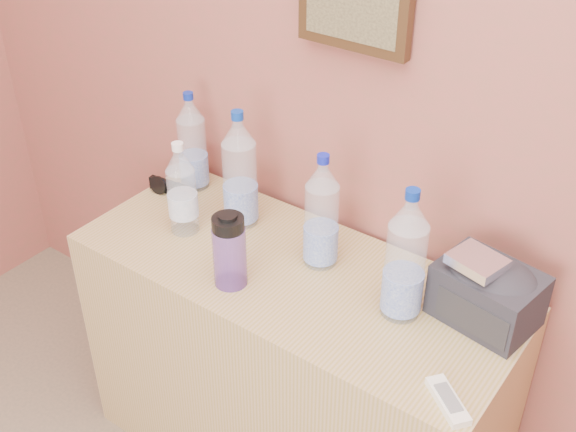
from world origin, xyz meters
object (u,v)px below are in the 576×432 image
object	(u,v)px
pet_large_c	(321,217)
pet_small	(182,193)
pet_large_a	(192,146)
sunglasses	(172,188)
dresser	(292,371)
foil_packet	(477,261)
nalgene_bottle	(229,250)
ac_remote	(448,401)
pet_large_b	(240,175)
pet_large_d	(405,261)
toiletry_bag	(488,292)

from	to	relation	value
pet_large_c	pet_small	xyz separation A→B (m)	(-0.39, -0.10, -0.02)
pet_large_a	sunglasses	bearing A→B (deg)	-107.36
dresser	foil_packet	size ratio (longest dim) A/B	10.25
nalgene_bottle	ac_remote	bearing A→B (deg)	-3.99
pet_large_b	pet_large_d	size ratio (longest dim) A/B	1.00
pet_large_d	pet_small	bearing A→B (deg)	-175.75
pet_large_b	pet_large_d	world-z (taller)	same
dresser	pet_large_c	world-z (taller)	pet_large_c
dresser	nalgene_bottle	bearing A→B (deg)	-125.76
pet_large_c	pet_large_d	distance (m)	0.27
pet_large_a	toiletry_bag	distance (m)	0.97
pet_small	ac_remote	xyz separation A→B (m)	(0.88, -0.15, -0.11)
dresser	pet_large_d	size ratio (longest dim) A/B	3.45
pet_large_b	pet_large_c	distance (m)	0.29
sunglasses	foil_packet	bearing A→B (deg)	-6.16
pet_small	dresser	bearing A→B (deg)	4.78
pet_large_a	sunglasses	size ratio (longest dim) A/B	1.99
pet_large_c	foil_packet	distance (m)	0.41
pet_small	pet_large_c	bearing A→B (deg)	14.58
pet_large_d	sunglasses	xyz separation A→B (m)	(-0.82, 0.07, -0.13)
pet_small	foil_packet	bearing A→B (deg)	8.81
ac_remote	toiletry_bag	size ratio (longest dim) A/B	0.57
nalgene_bottle	dresser	bearing A→B (deg)	54.24
pet_large_a	pet_large_c	world-z (taller)	pet_large_c
pet_small	foil_packet	xyz separation A→B (m)	(0.80, 0.12, 0.05)
pet_large_d	pet_large_c	bearing A→B (deg)	168.89
pet_small	pet_large_b	bearing A→B (deg)	51.35
sunglasses	pet_large_b	bearing A→B (deg)	-4.44
pet_large_d	toiletry_bag	world-z (taller)	pet_large_d
dresser	toiletry_bag	bearing A→B (deg)	13.83
pet_large_c	sunglasses	xyz separation A→B (m)	(-0.55, 0.02, -0.12)
pet_large_a	toiletry_bag	xyz separation A→B (m)	(0.97, -0.05, -0.06)
sunglasses	foil_packet	size ratio (longest dim) A/B	1.33
pet_large_d	pet_large_b	bearing A→B (deg)	172.02
pet_large_b	foil_packet	world-z (taller)	pet_large_b
pet_large_b	pet_small	distance (m)	0.17
pet_large_c	nalgene_bottle	xyz separation A→B (m)	(-0.13, -0.21, -0.04)
dresser	sunglasses	xyz separation A→B (m)	(-0.52, 0.09, 0.39)
dresser	pet_large_a	size ratio (longest dim) A/B	3.85
pet_large_d	nalgene_bottle	world-z (taller)	pet_large_d
dresser	pet_large_b	size ratio (longest dim) A/B	3.45
sunglasses	foil_packet	world-z (taller)	foil_packet
foil_packet	nalgene_bottle	bearing A→B (deg)	-157.20
pet_large_d	nalgene_bottle	xyz separation A→B (m)	(-0.40, -0.15, -0.05)
nalgene_bottle	pet_large_d	bearing A→B (deg)	20.92
sunglasses	toiletry_bag	size ratio (longest dim) A/B	0.67
pet_large_b	pet_large_c	bearing A→B (deg)	-5.04
pet_large_b	dresser	bearing A→B (deg)	-21.25
dresser	nalgene_bottle	size ratio (longest dim) A/B	5.79
pet_large_a	foil_packet	bearing A→B (deg)	-4.36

